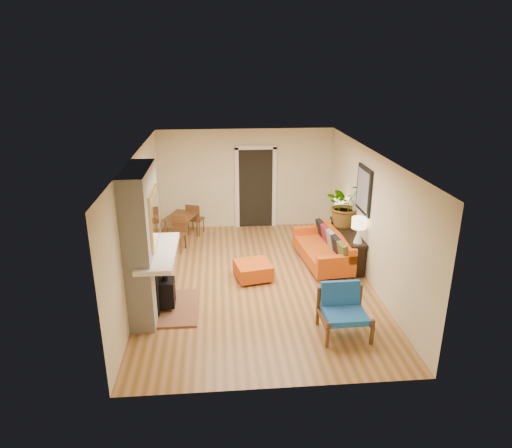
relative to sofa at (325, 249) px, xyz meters
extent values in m
plane|color=#BD7848|center=(-1.57, -0.72, -0.33)|extent=(6.50, 6.50, 0.00)
plane|color=white|center=(-1.57, -0.72, 2.27)|extent=(6.50, 6.50, 0.00)
plane|color=beige|center=(-1.57, 2.53, 0.97)|extent=(4.50, 0.00, 4.50)
plane|color=beige|center=(-1.57, -3.97, 0.97)|extent=(4.50, 0.00, 4.50)
plane|color=beige|center=(-3.82, -0.72, 0.97)|extent=(0.00, 6.50, 6.50)
plane|color=beige|center=(0.68, -0.72, 0.97)|extent=(0.00, 6.50, 6.50)
cube|color=black|center=(-1.32, 2.50, 0.72)|extent=(0.88, 0.06, 2.10)
cube|color=white|center=(-1.81, 2.49, 0.72)|extent=(0.10, 0.08, 2.18)
cube|color=white|center=(-0.83, 2.49, 0.72)|extent=(0.10, 0.08, 2.18)
cube|color=white|center=(-1.32, 2.49, 1.80)|extent=(1.08, 0.08, 0.10)
cube|color=black|center=(0.65, -0.32, 1.42)|extent=(0.04, 0.85, 0.95)
cube|color=slate|center=(0.62, -0.32, 1.42)|extent=(0.01, 0.70, 0.80)
cube|color=black|center=(-3.78, -0.37, 1.09)|extent=(0.06, 0.95, 0.02)
cube|color=black|center=(-3.78, -0.37, 1.39)|extent=(0.06, 0.95, 0.02)
cube|color=white|center=(-3.61, -1.72, 1.53)|extent=(0.42, 1.50, 1.48)
cube|color=white|center=(-3.61, -1.72, 0.23)|extent=(0.42, 1.50, 1.12)
cube|color=white|center=(-3.36, -1.72, 0.79)|extent=(0.60, 1.68, 0.08)
cube|color=black|center=(-3.40, -1.72, 0.12)|extent=(0.03, 0.72, 0.78)
cube|color=brown|center=(-3.10, -1.72, -0.31)|extent=(0.75, 1.30, 0.04)
cube|color=black|center=(-3.28, -1.72, 0.01)|extent=(0.30, 0.36, 0.48)
cylinder|color=black|center=(-3.28, -1.72, 0.45)|extent=(0.10, 0.10, 0.40)
cube|color=gold|center=(-3.39, -1.72, 1.42)|extent=(0.04, 0.95, 0.95)
cube|color=silver|center=(-3.37, -1.72, 1.42)|extent=(0.01, 0.82, 0.82)
cylinder|color=silver|center=(-0.30, -0.88, -0.28)|extent=(0.04, 0.04, 0.09)
cylinder|color=silver|center=(0.33, -0.81, -0.28)|extent=(0.04, 0.04, 0.09)
cylinder|color=silver|center=(-0.48, 0.80, -0.28)|extent=(0.04, 0.04, 0.09)
cylinder|color=silver|center=(0.15, 0.87, -0.28)|extent=(0.04, 0.04, 0.09)
cube|color=#C26A12|center=(-0.07, -0.01, -0.10)|extent=(1.01, 1.98, 0.27)
cube|color=#C26A12|center=(0.24, 0.03, 0.19)|extent=(0.38, 1.92, 0.32)
cube|color=#C26A12|center=(0.02, -0.87, 0.12)|extent=(0.83, 0.25, 0.18)
cube|color=#C26A12|center=(-0.16, 0.86, 0.12)|extent=(0.83, 0.25, 0.18)
cube|color=#4C5122|center=(0.19, -0.71, 0.23)|extent=(0.22, 0.38, 0.38)
cube|color=black|center=(0.15, -0.35, 0.23)|extent=(0.22, 0.38, 0.38)
cube|color=gray|center=(0.12, 0.01, 0.23)|extent=(0.22, 0.38, 0.38)
cube|color=maroon|center=(0.08, 0.33, 0.23)|extent=(0.22, 0.38, 0.38)
cube|color=black|center=(0.05, 0.69, 0.23)|extent=(0.22, 0.38, 0.38)
cylinder|color=silver|center=(-1.86, -0.97, -0.30)|extent=(0.04, 0.04, 0.06)
cylinder|color=silver|center=(-1.31, -0.86, -0.30)|extent=(0.04, 0.04, 0.06)
cylinder|color=silver|center=(-1.97, -0.42, -0.30)|extent=(0.04, 0.04, 0.06)
cylinder|color=silver|center=(-1.42, -0.31, -0.30)|extent=(0.04, 0.04, 0.06)
cube|color=#C26A12|center=(-1.64, -0.64, -0.13)|extent=(0.82, 0.82, 0.29)
cube|color=brown|center=(-0.68, -2.76, -0.03)|extent=(0.07, 0.75, 0.05)
cube|color=brown|center=(-0.68, -3.09, -0.11)|extent=(0.05, 0.05, 0.44)
cube|color=brown|center=(-0.69, -2.43, 0.02)|extent=(0.05, 0.05, 0.70)
cube|color=brown|center=(0.03, -2.74, -0.03)|extent=(0.07, 0.75, 0.05)
cube|color=brown|center=(0.04, -3.07, -0.11)|extent=(0.05, 0.05, 0.44)
cube|color=brown|center=(0.03, -2.41, 0.02)|extent=(0.05, 0.05, 0.70)
cube|color=blue|center=(-0.32, -2.75, 0.03)|extent=(0.67, 0.63, 0.10)
cube|color=blue|center=(-0.33, -2.45, 0.27)|extent=(0.66, 0.18, 0.41)
cube|color=brown|center=(-3.22, 1.56, 0.32)|extent=(0.88, 1.04, 0.04)
cylinder|color=brown|center=(-3.58, 1.29, -0.01)|extent=(0.05, 0.05, 0.64)
cylinder|color=brown|center=(-3.12, 1.12, -0.01)|extent=(0.05, 0.05, 0.64)
cylinder|color=brown|center=(-3.32, 2.01, -0.01)|extent=(0.05, 0.05, 0.64)
cylinder|color=brown|center=(-2.86, 1.84, -0.01)|extent=(0.05, 0.05, 0.64)
cube|color=brown|center=(-3.29, 0.98, 0.07)|extent=(0.48, 0.48, 0.04)
cube|color=brown|center=(-3.23, 1.15, 0.29)|extent=(0.36, 0.16, 0.41)
cylinder|color=brown|center=(-3.49, 0.89, -0.14)|extent=(0.04, 0.04, 0.39)
cylinder|color=brown|center=(-3.20, 0.79, -0.14)|extent=(0.04, 0.04, 0.39)
cylinder|color=brown|center=(-3.38, 1.17, -0.14)|extent=(0.04, 0.04, 0.39)
cylinder|color=brown|center=(-3.10, 1.07, -0.14)|extent=(0.04, 0.04, 0.39)
cube|color=brown|center=(-2.90, 2.06, 0.07)|extent=(0.48, 0.48, 0.04)
cube|color=brown|center=(-2.96, 1.89, 0.29)|extent=(0.36, 0.16, 0.41)
cylinder|color=brown|center=(-3.09, 1.97, -0.14)|extent=(0.04, 0.04, 0.39)
cylinder|color=brown|center=(-2.81, 1.87, -0.14)|extent=(0.04, 0.04, 0.39)
cylinder|color=brown|center=(-2.99, 2.25, -0.14)|extent=(0.04, 0.04, 0.39)
cylinder|color=brown|center=(-2.71, 2.15, -0.14)|extent=(0.04, 0.04, 0.39)
cube|color=black|center=(0.50, 0.10, 0.37)|extent=(0.34, 1.85, 0.05)
cube|color=black|center=(0.50, -0.75, 0.01)|extent=(0.30, 0.04, 0.68)
cube|color=black|center=(0.50, 0.95, 0.01)|extent=(0.30, 0.04, 0.68)
cone|color=white|center=(0.50, -0.64, 0.54)|extent=(0.18, 0.18, 0.30)
cylinder|color=white|center=(0.50, -0.64, 0.72)|extent=(0.03, 0.03, 0.06)
cylinder|color=#FFEABF|center=(0.50, -0.64, 0.82)|extent=(0.30, 0.30, 0.22)
cone|color=white|center=(0.50, 0.80, 0.54)|extent=(0.18, 0.18, 0.30)
cylinder|color=white|center=(0.50, 0.80, 0.72)|extent=(0.03, 0.03, 0.06)
cylinder|color=#FFEABF|center=(0.50, 0.80, 0.82)|extent=(0.30, 0.30, 0.22)
imported|color=#1E5919|center=(0.49, 0.39, 0.89)|extent=(1.14, 1.08, 1.00)
camera|label=1|loc=(-2.30, -9.03, 3.92)|focal=32.00mm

